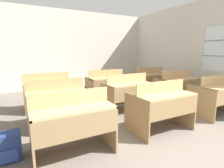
# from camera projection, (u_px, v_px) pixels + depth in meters

# --- Properties ---
(wall_back) EXTENTS (6.36, 0.06, 3.14)m
(wall_back) POSITION_uv_depth(u_px,v_px,m) (77.00, 50.00, 7.36)
(wall_back) COLOR beige
(wall_back) RESTS_ON ground_plane
(wall_right_with_window) EXTENTS (0.06, 6.32, 3.14)m
(wall_right_with_window) POSITION_uv_depth(u_px,v_px,m) (192.00, 49.00, 6.09)
(wall_right_with_window) COLOR beige
(wall_right_with_window) RESTS_ON ground_plane
(bench_front_left) EXTENTS (1.13, 0.74, 0.95)m
(bench_front_left) POSITION_uv_depth(u_px,v_px,m) (73.00, 122.00, 2.52)
(bench_front_left) COLOR #997B51
(bench_front_left) RESTS_ON ground_plane
(bench_front_center) EXTENTS (1.13, 0.74, 0.95)m
(bench_front_center) POSITION_uv_depth(u_px,v_px,m) (161.00, 105.00, 3.28)
(bench_front_center) COLOR #93754B
(bench_front_center) RESTS_ON ground_plane
(bench_front_right) EXTENTS (1.13, 0.74, 0.95)m
(bench_front_right) POSITION_uv_depth(u_px,v_px,m) (217.00, 95.00, 4.08)
(bench_front_right) COLOR #97784E
(bench_front_right) RESTS_ON ground_plane
(bench_second_left) EXTENTS (1.13, 0.74, 0.95)m
(bench_second_left) POSITION_uv_depth(u_px,v_px,m) (57.00, 102.00, 3.54)
(bench_second_left) COLOR #93744A
(bench_second_left) RESTS_ON ground_plane
(bench_second_center) EXTENTS (1.13, 0.74, 0.95)m
(bench_second_center) POSITION_uv_depth(u_px,v_px,m) (128.00, 92.00, 4.34)
(bench_second_center) COLOR #997B51
(bench_second_center) RESTS_ON ground_plane
(bench_second_right) EXTENTS (1.13, 0.74, 0.95)m
(bench_second_right) POSITION_uv_depth(u_px,v_px,m) (177.00, 86.00, 5.13)
(bench_second_right) COLOR #997B51
(bench_second_right) RESTS_ON ground_plane
(bench_third_left) EXTENTS (1.13, 0.74, 0.95)m
(bench_third_left) POSITION_uv_depth(u_px,v_px,m) (48.00, 91.00, 4.54)
(bench_third_left) COLOR #987A50
(bench_third_left) RESTS_ON ground_plane
(bench_third_center) EXTENTS (1.13, 0.74, 0.95)m
(bench_third_center) POSITION_uv_depth(u_px,v_px,m) (107.00, 85.00, 5.33)
(bench_third_center) COLOR olive
(bench_third_center) RESTS_ON ground_plane
(bench_third_right) EXTENTS (1.13, 0.74, 0.95)m
(bench_third_right) POSITION_uv_depth(u_px,v_px,m) (151.00, 81.00, 6.12)
(bench_third_right) COLOR olive
(bench_third_right) RESTS_ON ground_plane
(wastepaper_bin) EXTENTS (0.30, 0.30, 0.31)m
(wastepaper_bin) POSITION_uv_depth(u_px,v_px,m) (157.00, 83.00, 7.40)
(wastepaper_bin) COLOR #1E6B33
(wastepaper_bin) RESTS_ON ground_plane
(schoolbag) EXTENTS (0.32, 0.26, 0.39)m
(schoolbag) POSITION_uv_depth(u_px,v_px,m) (9.00, 147.00, 2.40)
(schoolbag) COLOR navy
(schoolbag) RESTS_ON ground_plane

